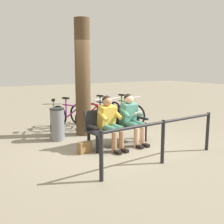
# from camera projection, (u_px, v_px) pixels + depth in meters

# --- Properties ---
(ground_plane) EXTENTS (40.00, 40.00, 0.00)m
(ground_plane) POSITION_uv_depth(u_px,v_px,m) (113.00, 145.00, 6.28)
(ground_plane) COLOR gray
(bench) EXTENTS (1.65, 0.67, 0.87)m
(bench) POSITION_uv_depth(u_px,v_px,m) (116.00, 124.00, 6.28)
(bench) COLOR black
(bench) RESTS_ON ground
(person_reading) EXTENTS (0.52, 0.80, 1.20)m
(person_reading) POSITION_uv_depth(u_px,v_px,m) (131.00, 116.00, 6.31)
(person_reading) COLOR #4C8C7A
(person_reading) RESTS_ON ground
(person_companion) EXTENTS (0.52, 0.80, 1.20)m
(person_companion) POSITION_uv_depth(u_px,v_px,m) (110.00, 120.00, 5.93)
(person_companion) COLOR gold
(person_companion) RESTS_ON ground
(handbag) EXTENTS (0.32, 0.20, 0.24)m
(handbag) POSITION_uv_depth(u_px,v_px,m) (85.00, 147.00, 5.72)
(handbag) COLOR olive
(handbag) RESTS_ON ground
(tree_trunk) EXTENTS (0.40, 0.40, 3.06)m
(tree_trunk) POSITION_uv_depth(u_px,v_px,m) (83.00, 78.00, 7.01)
(tree_trunk) COLOR #4C3823
(tree_trunk) RESTS_ON ground
(litter_bin) EXTENTS (0.36, 0.36, 0.82)m
(litter_bin) POSITION_uv_depth(u_px,v_px,m) (57.00, 124.00, 6.64)
(litter_bin) COLOR slate
(litter_bin) RESTS_ON ground
(bicycle_green) EXTENTS (0.53, 1.66, 0.94)m
(bicycle_green) POSITION_uv_depth(u_px,v_px,m) (125.00, 112.00, 8.66)
(bicycle_green) COLOR black
(bicycle_green) RESTS_ON ground
(bicycle_silver) EXTENTS (0.73, 1.57, 0.94)m
(bicycle_silver) POSITION_uv_depth(u_px,v_px,m) (105.00, 114.00, 8.40)
(bicycle_silver) COLOR black
(bicycle_silver) RESTS_ON ground
(bicycle_orange) EXTENTS (0.73, 1.58, 0.94)m
(bicycle_orange) POSITION_uv_depth(u_px,v_px,m) (90.00, 115.00, 8.11)
(bicycle_orange) COLOR black
(bicycle_orange) RESTS_ON ground
(bicycle_purple) EXTENTS (0.75, 1.56, 0.94)m
(bicycle_purple) POSITION_uv_depth(u_px,v_px,m) (71.00, 117.00, 7.83)
(bicycle_purple) COLOR black
(bicycle_purple) RESTS_ON ground
(bicycle_blue) EXTENTS (0.72, 1.58, 0.94)m
(bicycle_blue) POSITION_uv_depth(u_px,v_px,m) (54.00, 120.00, 7.36)
(bicycle_blue) COLOR black
(bicycle_blue) RESTS_ON ground
(railing_fence) EXTENTS (2.86, 0.30, 0.85)m
(railing_fence) POSITION_uv_depth(u_px,v_px,m) (163.00, 134.00, 5.04)
(railing_fence) COLOR black
(railing_fence) RESTS_ON ground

